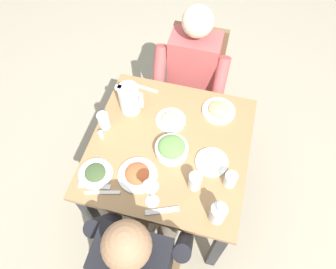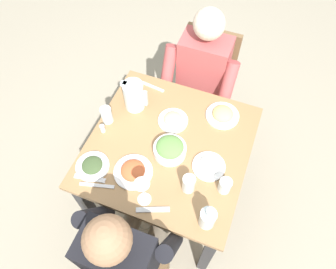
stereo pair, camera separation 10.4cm
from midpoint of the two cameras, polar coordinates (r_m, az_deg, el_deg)
name	(u,v)px [view 1 (the left image)]	position (r m, az deg, el deg)	size (l,w,h in m)	color
ground_plane	(169,194)	(2.44, -1.05, -10.74)	(8.00, 8.00, 0.00)	#9E937F
dining_table	(169,155)	(1.89, -1.34, -3.88)	(0.89, 0.89, 0.74)	#997047
chair_far	(194,77)	(2.42, 3.52, 10.38)	(0.40, 0.40, 0.88)	brown
diner_near	(142,248)	(1.67, -6.58, -19.80)	(0.48, 0.53, 1.17)	black
diner_far	(189,83)	(2.18, 2.52, 9.18)	(0.48, 0.53, 1.17)	#B24C4C
water_pitcher	(129,99)	(1.87, -8.60, 6.33)	(0.16, 0.12, 0.19)	silver
salad_bowl	(172,149)	(1.72, -1.08, -2.64)	(0.18, 0.18, 0.09)	white
plate_beans	(171,119)	(1.86, -1.13, 2.67)	(0.18, 0.18, 0.04)	white
plate_yoghurt	(212,161)	(1.72, 6.23, -4.96)	(0.18, 0.18, 0.04)	white
plate_dolmas	(95,173)	(1.74, -14.69, -6.86)	(0.18, 0.18, 0.04)	white
plate_fries	(219,110)	(1.91, 7.64, 4.41)	(0.20, 0.20, 0.06)	white
plate_rice_curry	(137,174)	(1.69, -7.33, -7.24)	(0.21, 0.21, 0.05)	white
water_glass_center	(230,179)	(1.65, 9.46, -8.12)	(0.07, 0.07, 0.09)	silver
water_glass_by_pitcher	(195,181)	(1.62, 3.04, -8.54)	(0.07, 0.07, 0.11)	silver
water_glass_far_right	(104,121)	(1.85, -13.13, 2.37)	(0.06, 0.06, 0.11)	silver
wine_glass	(152,191)	(1.51, -5.00, -10.23)	(0.08, 0.08, 0.20)	silver
oil_carafe	(218,214)	(1.57, 7.08, -14.13)	(0.08, 0.08, 0.16)	silver
salt_shaker	(101,135)	(1.83, -13.61, -0.11)	(0.03, 0.03, 0.05)	white
fork_near	(162,211)	(1.62, -2.97, -13.72)	(0.17, 0.03, 0.01)	silver
knife_near	(102,193)	(1.69, -13.52, -10.26)	(0.18, 0.02, 0.01)	silver
fork_far	(94,186)	(1.72, -14.89, -9.09)	(0.17, 0.03, 0.01)	silver
knife_far	(144,88)	(2.03, -5.81, 8.34)	(0.18, 0.02, 0.01)	silver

